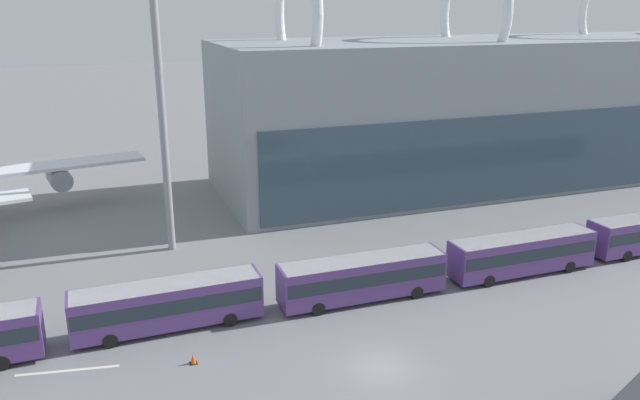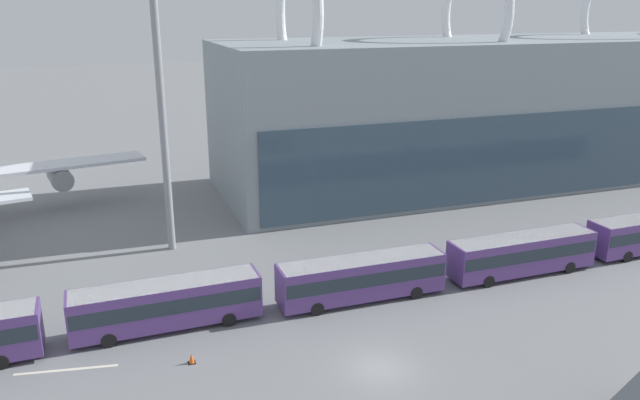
# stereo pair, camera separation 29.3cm
# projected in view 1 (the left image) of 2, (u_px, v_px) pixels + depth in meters

# --- Properties ---
(ground_plane) EXTENTS (440.00, 440.00, 0.00)m
(ground_plane) POSITION_uv_depth(u_px,v_px,m) (381.00, 368.00, 38.40)
(ground_plane) COLOR slate
(airliner_at_gate_far) EXTENTS (33.74, 37.84, 13.63)m
(airliner_at_gate_far) POSITION_uv_depth(u_px,v_px,m) (404.00, 129.00, 85.53)
(airliner_at_gate_far) COLOR silver
(airliner_at_gate_far) RESTS_ON ground_plane
(shuttle_bus_1) EXTENTS (12.87, 2.98, 3.33)m
(shuttle_bus_1) POSITION_uv_depth(u_px,v_px,m) (168.00, 302.00, 42.57)
(shuttle_bus_1) COLOR #56387A
(shuttle_bus_1) RESTS_ON ground_plane
(shuttle_bus_2) EXTENTS (12.83, 2.85, 3.33)m
(shuttle_bus_2) POSITION_uv_depth(u_px,v_px,m) (363.00, 276.00, 46.74)
(shuttle_bus_2) COLOR #56387A
(shuttle_bus_2) RESTS_ON ground_plane
(shuttle_bus_3) EXTENTS (12.84, 2.86, 3.33)m
(shuttle_bus_3) POSITION_uv_depth(u_px,v_px,m) (522.00, 252.00, 51.29)
(shuttle_bus_3) COLOR #56387A
(shuttle_bus_3) RESTS_ON ground_plane
(floodlight_mast) EXTENTS (2.23, 2.23, 29.08)m
(floodlight_mast) POSITION_uv_depth(u_px,v_px,m) (158.00, 62.00, 52.10)
(floodlight_mast) COLOR gray
(floodlight_mast) RESTS_ON ground_plane
(lane_stripe_3) EXTENTS (6.06, 1.27, 0.01)m
(lane_stripe_3) POSITION_uv_depth(u_px,v_px,m) (68.00, 371.00, 38.12)
(lane_stripe_3) COLOR silver
(lane_stripe_3) RESTS_ON ground_plane
(traffic_cone_0) EXTENTS (0.47, 0.47, 0.69)m
(traffic_cone_0) POSITION_uv_depth(u_px,v_px,m) (193.00, 359.00, 38.80)
(traffic_cone_0) COLOR black
(traffic_cone_0) RESTS_ON ground_plane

